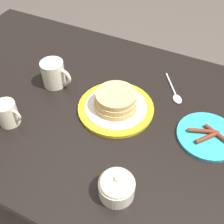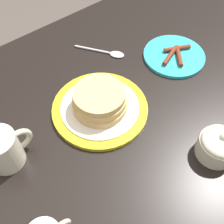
{
  "view_description": "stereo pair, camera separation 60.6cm",
  "coord_description": "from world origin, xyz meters",
  "px_view_note": "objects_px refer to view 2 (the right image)",
  "views": [
    {
      "loc": [
        0.34,
        -0.6,
        1.47
      ],
      "look_at": [
        0.06,
        -0.03,
        0.8
      ],
      "focal_mm": 45.0,
      "sensor_mm": 36.0,
      "label": 1
    },
    {
      "loc": [
        -0.21,
        -0.37,
        1.39
      ],
      "look_at": [
        0.06,
        -0.03,
        0.8
      ],
      "focal_mm": 45.0,
      "sensor_mm": 36.0,
      "label": 2
    }
  ],
  "objects_px": {
    "pancake_plate": "(100,104)",
    "spoon": "(109,53)",
    "coffee_mug": "(4,149)",
    "sugar_bowl": "(219,145)",
    "side_plate_bacon": "(174,55)"
  },
  "relations": [
    {
      "from": "coffee_mug",
      "to": "sugar_bowl",
      "type": "xyz_separation_m",
      "value": [
        0.4,
        -0.3,
        -0.01
      ]
    },
    {
      "from": "pancake_plate",
      "to": "coffee_mug",
      "type": "distance_m",
      "value": 0.26
    },
    {
      "from": "spoon",
      "to": "side_plate_bacon",
      "type": "bearing_deg",
      "value": -43.48
    },
    {
      "from": "spoon",
      "to": "coffee_mug",
      "type": "bearing_deg",
      "value": -161.31
    },
    {
      "from": "side_plate_bacon",
      "to": "spoon",
      "type": "bearing_deg",
      "value": 136.52
    },
    {
      "from": "pancake_plate",
      "to": "coffee_mug",
      "type": "xyz_separation_m",
      "value": [
        -0.26,
        0.02,
        0.02
      ]
    },
    {
      "from": "pancake_plate",
      "to": "spoon",
      "type": "distance_m",
      "value": 0.23
    },
    {
      "from": "spoon",
      "to": "sugar_bowl",
      "type": "bearing_deg",
      "value": -92.95
    },
    {
      "from": "coffee_mug",
      "to": "sugar_bowl",
      "type": "relative_size",
      "value": 1.22
    },
    {
      "from": "coffee_mug",
      "to": "sugar_bowl",
      "type": "bearing_deg",
      "value": -37.05
    },
    {
      "from": "side_plate_bacon",
      "to": "sugar_bowl",
      "type": "height_order",
      "value": "sugar_bowl"
    },
    {
      "from": "coffee_mug",
      "to": "spoon",
      "type": "distance_m",
      "value": 0.45
    },
    {
      "from": "sugar_bowl",
      "to": "spoon",
      "type": "bearing_deg",
      "value": 87.05
    },
    {
      "from": "side_plate_bacon",
      "to": "coffee_mug",
      "type": "xyz_separation_m",
      "value": [
        -0.57,
        0.0,
        0.04
      ]
    },
    {
      "from": "pancake_plate",
      "to": "sugar_bowl",
      "type": "relative_size",
      "value": 2.71
    }
  ]
}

